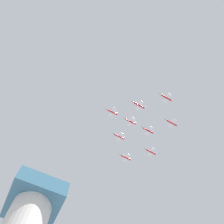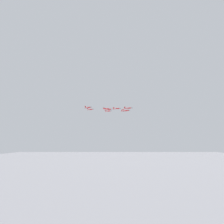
{
  "view_description": "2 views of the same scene",
  "coord_description": "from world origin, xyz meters",
  "px_view_note": "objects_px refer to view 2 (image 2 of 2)",
  "views": [
    {
      "loc": [
        -75.86,
        17.46,
        3.25
      ],
      "look_at": [
        -9.11,
        -14.18,
        194.67
      ],
      "focal_mm": 39.42,
      "sensor_mm": 36.0,
      "label": 1
    },
    {
      "loc": [
        134.72,
        118.76,
        179.19
      ],
      "look_at": [
        0.69,
        -30.21,
        190.55
      ],
      "focal_mm": 27.21,
      "sensor_mm": 36.0,
      "label": 2
    }
  ],
  "objects_px": {
    "jet_lead": "(128,108)",
    "jet_port_inner": "(126,110)",
    "jet_tail_end": "(90,109)",
    "jet_port_trail": "(106,109)",
    "jet_starboard_outer": "(124,111)",
    "jet_center_rear": "(88,107)",
    "jet_starboard_inner": "(108,109)",
    "jet_starboard_trail": "(108,111)",
    "jet_port_outer": "(116,109)"
  },
  "relations": [
    {
      "from": "jet_lead",
      "to": "jet_port_inner",
      "type": "xyz_separation_m",
      "value": [
        -15.17,
        -17.44,
        -1.12
      ]
    },
    {
      "from": "jet_port_inner",
      "to": "jet_tail_end",
      "type": "bearing_deg",
      "value": -45.0
    },
    {
      "from": "jet_tail_end",
      "to": "jet_port_trail",
      "type": "bearing_deg",
      "value": 141.34
    },
    {
      "from": "jet_starboard_outer",
      "to": "jet_center_rear",
      "type": "height_order",
      "value": "jet_center_rear"
    },
    {
      "from": "jet_port_trail",
      "to": "jet_tail_end",
      "type": "distance_m",
      "value": 20.95
    },
    {
      "from": "jet_lead",
      "to": "jet_center_rear",
      "type": "relative_size",
      "value": 1.0
    },
    {
      "from": "jet_starboard_outer",
      "to": "jet_port_trail",
      "type": "relative_size",
      "value": 1.0
    },
    {
      "from": "jet_starboard_inner",
      "to": "jet_port_trail",
      "type": "bearing_deg",
      "value": -129.81
    },
    {
      "from": "jet_starboard_outer",
      "to": "jet_starboard_trail",
      "type": "xyz_separation_m",
      "value": [
        17.44,
        -15.17,
        -0.29
      ]
    },
    {
      "from": "jet_port_outer",
      "to": "jet_starboard_trail",
      "type": "height_order",
      "value": "jet_port_outer"
    },
    {
      "from": "jet_starboard_trail",
      "to": "jet_port_outer",
      "type": "bearing_deg",
      "value": 62.24
    },
    {
      "from": "jet_port_outer",
      "to": "jet_tail_end",
      "type": "bearing_deg",
      "value": -62.24
    },
    {
      "from": "jet_starboard_inner",
      "to": "jet_port_trail",
      "type": "height_order",
      "value": "jet_port_trail"
    },
    {
      "from": "jet_port_trail",
      "to": "jet_starboard_trail",
      "type": "xyz_separation_m",
      "value": [
        -15.4,
        -14.18,
        -1.5
      ]
    },
    {
      "from": "jet_starboard_inner",
      "to": "jet_starboard_outer",
      "type": "bearing_deg",
      "value": -161.57
    },
    {
      "from": "jet_center_rear",
      "to": "jet_starboard_trail",
      "type": "height_order",
      "value": "jet_center_rear"
    },
    {
      "from": "jet_port_outer",
      "to": "jet_center_rear",
      "type": "distance_m",
      "value": 35.85
    },
    {
      "from": "jet_lead",
      "to": "jet_center_rear",
      "type": "bearing_deg",
      "value": -45.0
    },
    {
      "from": "jet_starboard_trail",
      "to": "jet_port_inner",
      "type": "bearing_deg",
      "value": 90.0
    },
    {
      "from": "jet_starboard_trail",
      "to": "jet_tail_end",
      "type": "xyz_separation_m",
      "value": [
        32.61,
        2.27,
        0.59
      ]
    },
    {
      "from": "jet_port_inner",
      "to": "jet_starboard_outer",
      "type": "bearing_deg",
      "value": -135.0
    },
    {
      "from": "jet_starboard_trail",
      "to": "jet_starboard_outer",
      "type": "bearing_deg",
      "value": 135.0
    },
    {
      "from": "jet_port_outer",
      "to": "jet_starboard_trail",
      "type": "relative_size",
      "value": 1.0
    },
    {
      "from": "jet_starboard_outer",
      "to": "jet_center_rear",
      "type": "xyz_separation_m",
      "value": [
        65.23,
        4.55,
        0.91
      ]
    },
    {
      "from": "jet_starboard_inner",
      "to": "jet_port_outer",
      "type": "relative_size",
      "value": 1.0
    },
    {
      "from": "jet_starboard_outer",
      "to": "jet_tail_end",
      "type": "bearing_deg",
      "value": -18.43
    },
    {
      "from": "jet_center_rear",
      "to": "jet_tail_end",
      "type": "relative_size",
      "value": 1.0
    },
    {
      "from": "jet_starboard_inner",
      "to": "jet_starboard_trail",
      "type": "height_order",
      "value": "jet_starboard_trail"
    },
    {
      "from": "jet_starboard_trail",
      "to": "jet_tail_end",
      "type": "bearing_deg",
      "value": -0.0
    },
    {
      "from": "jet_port_inner",
      "to": "jet_port_trail",
      "type": "xyz_separation_m",
      "value": [
        17.67,
        -18.43,
        2.15
      ]
    },
    {
      "from": "jet_starboard_inner",
      "to": "jet_starboard_outer",
      "type": "height_order",
      "value": "jet_starboard_outer"
    },
    {
      "from": "jet_port_inner",
      "to": "jet_starboard_inner",
      "type": "bearing_deg",
      "value": 0.0
    },
    {
      "from": "jet_port_inner",
      "to": "jet_center_rear",
      "type": "distance_m",
      "value": 51.72
    },
    {
      "from": "jet_port_inner",
      "to": "jet_port_trail",
      "type": "distance_m",
      "value": 25.62
    },
    {
      "from": "jet_port_outer",
      "to": "jet_center_rear",
      "type": "bearing_deg",
      "value": -24.23
    },
    {
      "from": "jet_port_trail",
      "to": "jet_starboard_trail",
      "type": "bearing_deg",
      "value": -141.34
    },
    {
      "from": "jet_tail_end",
      "to": "jet_port_inner",
      "type": "bearing_deg",
      "value": 135.0
    },
    {
      "from": "jet_port_outer",
      "to": "jet_center_rear",
      "type": "height_order",
      "value": "jet_center_rear"
    },
    {
      "from": "jet_lead",
      "to": "jet_starboard_trail",
      "type": "distance_m",
      "value": 51.69
    },
    {
      "from": "jet_starboard_outer",
      "to": "jet_center_rear",
      "type": "bearing_deg",
      "value": 0.0
    },
    {
      "from": "jet_lead",
      "to": "jet_starboard_outer",
      "type": "height_order",
      "value": "jet_lead"
    },
    {
      "from": "jet_lead",
      "to": "jet_starboard_trail",
      "type": "relative_size",
      "value": 1.0
    },
    {
      "from": "jet_starboard_outer",
      "to": "jet_tail_end",
      "type": "distance_m",
      "value": 51.69
    },
    {
      "from": "jet_port_outer",
      "to": "jet_port_trail",
      "type": "height_order",
      "value": "jet_port_trail"
    },
    {
      "from": "jet_center_rear",
      "to": "jet_port_trail",
      "type": "height_order",
      "value": "jet_port_trail"
    },
    {
      "from": "jet_starboard_inner",
      "to": "jet_starboard_outer",
      "type": "distance_m",
      "value": 51.71
    },
    {
      "from": "jet_lead",
      "to": "jet_tail_end",
      "type": "relative_size",
      "value": 1.0
    },
    {
      "from": "jet_port_outer",
      "to": "jet_center_rear",
      "type": "xyz_separation_m",
      "value": [
        33.64,
        -12.4,
        0.25
      ]
    },
    {
      "from": "jet_port_inner",
      "to": "jet_center_rear",
      "type": "relative_size",
      "value": 1.0
    },
    {
      "from": "jet_starboard_inner",
      "to": "jet_port_trail",
      "type": "xyz_separation_m",
      "value": [
        -14.94,
        -20.7,
        2.49
      ]
    }
  ]
}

